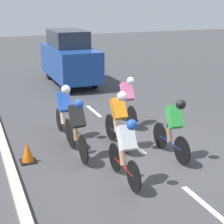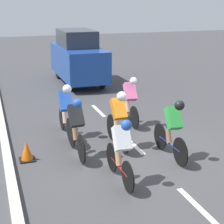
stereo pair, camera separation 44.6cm
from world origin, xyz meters
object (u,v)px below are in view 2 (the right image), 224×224
cyclist_green (173,127)px  cyclist_black (76,125)px  support_car (78,57)px  cyclist_pink (130,99)px  cyclist_white (121,149)px  cyclist_orange (118,117)px  traffic_cone (27,151)px  cyclist_blue (66,108)px

cyclist_green → cyclist_black: bearing=-22.3°
cyclist_black → support_car: bearing=-104.1°
cyclist_pink → cyclist_white: cyclist_pink is taller
cyclist_orange → traffic_cone: 2.39m
cyclist_green → cyclist_pink: cyclist_pink is taller
cyclist_black → cyclist_pink: bearing=-139.1°
support_car → cyclist_blue: bearing=73.4°
cyclist_blue → support_car: (-1.92, -6.46, 0.34)m
cyclist_orange → cyclist_white: 1.91m
cyclist_black → cyclist_orange: size_ratio=1.04×
cyclist_white → cyclist_blue: (0.51, -3.02, 0.05)m
cyclist_white → cyclist_green: bearing=-153.8°
cyclist_white → cyclist_orange: bearing=-107.9°
support_car → traffic_cone: 8.40m
cyclist_orange → support_car: support_car is taller
cyclist_green → cyclist_blue: size_ratio=1.02×
cyclist_pink → cyclist_blue: size_ratio=0.99×
cyclist_blue → traffic_cone: size_ratio=3.43×
cyclist_pink → cyclist_blue: bearing=11.4°
cyclist_green → traffic_cone: 3.48m
support_car → cyclist_black: bearing=75.9°
cyclist_white → cyclist_blue: 3.06m
cyclist_orange → cyclist_white: cyclist_orange is taller
cyclist_blue → cyclist_pink: bearing=-168.6°
cyclist_orange → cyclist_black: bearing=9.1°
cyclist_blue → traffic_cone: cyclist_blue is taller
cyclist_black → cyclist_blue: 1.38m
cyclist_orange → cyclist_white: bearing=72.1°
cyclist_orange → traffic_cone: cyclist_orange is taller
cyclist_pink → cyclist_green: bearing=91.0°
cyclist_pink → traffic_cone: cyclist_pink is taller
cyclist_pink → traffic_cone: 3.69m
cyclist_orange → cyclist_green: 1.43m
traffic_cone → cyclist_black: bearing=174.6°
cyclist_black → cyclist_green: 2.28m
cyclist_pink → support_car: support_car is taller
support_car → traffic_cone: (3.14, 7.73, -0.92)m
cyclist_black → cyclist_white: size_ratio=1.06×
cyclist_blue → support_car: bearing=-106.6°
cyclist_blue → cyclist_green: bearing=132.6°
cyclist_black → cyclist_green: size_ratio=1.01×
cyclist_pink → support_car: 6.07m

